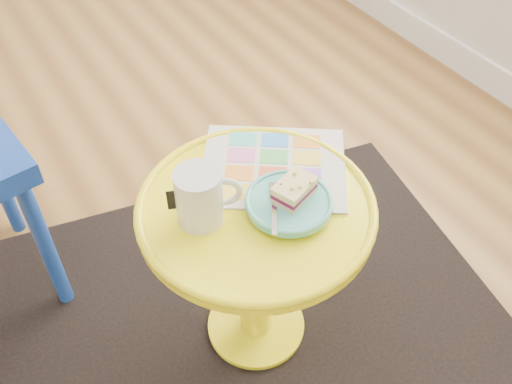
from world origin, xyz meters
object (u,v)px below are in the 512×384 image
newspaper (273,166)px  mug (200,196)px  side_table (256,246)px  plate (289,203)px

newspaper → mug: bearing=-130.9°
newspaper → mug: mug is taller
side_table → mug: bearing=166.3°
newspaper → mug: (-0.20, -0.05, 0.06)m
mug → plate: (0.16, -0.07, -0.05)m
side_table → newspaper: size_ratio=1.58×
newspaper → plate: plate is taller
mug → plate: bearing=-0.8°
mug → plate: 0.18m
newspaper → plate: 0.13m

